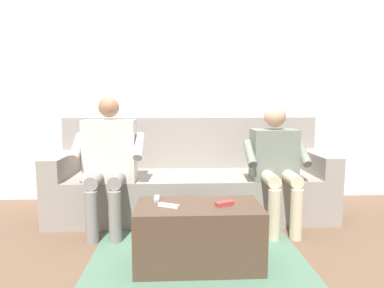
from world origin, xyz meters
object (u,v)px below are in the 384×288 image
(coffee_table, at_px, (198,235))
(remote_red, at_px, (225,203))
(person_right_seated, at_px, (109,157))
(person_left_seated, at_px, (276,160))
(couch, at_px, (191,181))
(remote_white, at_px, (169,205))
(remote_gray, at_px, (157,199))

(coffee_table, xyz_separation_m, remote_red, (-0.17, 0.02, 0.22))
(person_right_seated, bearing_deg, remote_red, 142.47)
(person_left_seated, bearing_deg, couch, -29.84)
(couch, xyz_separation_m, remote_red, (-0.17, 1.09, 0.12))
(couch, height_order, coffee_table, couch)
(couch, relative_size, person_right_seated, 2.30)
(person_right_seated, xyz_separation_m, remote_white, (-0.52, 0.70, -0.21))
(person_right_seated, distance_m, remote_gray, 0.73)
(remote_red, bearing_deg, person_left_seated, 28.31)
(remote_red, height_order, remote_white, remote_red)
(couch, bearing_deg, remote_gray, 73.51)
(person_right_seated, bearing_deg, couch, -150.06)
(coffee_table, bearing_deg, remote_white, 10.15)
(person_left_seated, xyz_separation_m, remote_gray, (1.00, 0.55, -0.17))
(couch, height_order, remote_red, couch)
(couch, relative_size, coffee_table, 3.15)
(couch, xyz_separation_m, person_left_seated, (-0.72, 0.41, 0.29))
(remote_gray, distance_m, remote_white, 0.18)
(person_left_seated, relative_size, remote_white, 7.54)
(person_left_seated, bearing_deg, remote_red, 51.40)
(person_left_seated, bearing_deg, person_right_seated, 0.07)
(remote_gray, bearing_deg, person_right_seated, -142.45)
(person_left_seated, bearing_deg, remote_white, 37.52)
(coffee_table, distance_m, person_right_seated, 1.07)
(remote_white, bearing_deg, remote_gray, 144.18)
(person_right_seated, height_order, remote_gray, person_right_seated)
(couch, xyz_separation_m, remote_gray, (0.28, 0.96, 0.11))
(remote_red, bearing_deg, remote_white, 159.75)
(remote_white, bearing_deg, person_left_seated, 62.79)
(coffee_table, distance_m, person_left_seated, 1.05)
(couch, height_order, person_right_seated, person_right_seated)
(couch, bearing_deg, remote_white, 79.94)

